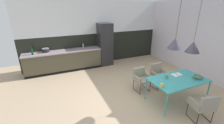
{
  "coord_description": "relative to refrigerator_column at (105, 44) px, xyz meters",
  "views": [
    {
      "loc": [
        -2.15,
        -3.33,
        2.7
      ],
      "look_at": [
        -0.32,
        0.87,
        0.95
      ],
      "focal_mm": 24.07,
      "sensor_mm": 36.0,
      "label": 1
    }
  ],
  "objects": [
    {
      "name": "ground_plane",
      "position": [
        -0.28,
        -3.06,
        -0.97
      ],
      "size": [
        9.06,
        9.06,
        0.0
      ],
      "primitive_type": "plane",
      "color": "tan"
    },
    {
      "name": "back_wall_panel_upper",
      "position": [
        -0.28,
        0.36,
        1.2
      ],
      "size": [
        6.66,
        0.12,
        1.45
      ],
      "primitive_type": "cube",
      "color": "silver",
      "rests_on": "back_wall_splashback_dark"
    },
    {
      "name": "side_wall_right",
      "position": [
        2.99,
        -3.06,
        0.48
      ],
      "size": [
        0.12,
        6.97,
        2.9
      ],
      "primitive_type": "cube",
      "color": "silver",
      "rests_on": "ground"
    },
    {
      "name": "cooking_pot",
      "position": [
        -2.56,
        0.13,
        -0.01
      ],
      "size": [
        0.28,
        0.28,
        0.18
      ],
      "color": "black",
      "rests_on": "kitchen_counter"
    },
    {
      "name": "pendant_lamp_over_table_far",
      "position": [
        1.15,
        -3.67,
        0.67
      ],
      "size": [
        0.39,
        0.39,
        1.37
      ],
      "color": "black"
    },
    {
      "name": "refrigerator_column",
      "position": [
        0.0,
        0.0,
        0.0
      ],
      "size": [
        0.61,
        0.6,
        1.95
      ],
      "primitive_type": "cube",
      "color": "#232326",
      "rests_on": "ground"
    },
    {
      "name": "dining_table",
      "position": [
        0.82,
        -3.65,
        -0.29
      ],
      "size": [
        1.62,
        0.94,
        0.73
      ],
      "color": "teal",
      "rests_on": "ground"
    },
    {
      "name": "kitchen_counter",
      "position": [
        -1.89,
        -0.0,
        -0.53
      ],
      "size": [
        3.17,
        0.63,
        0.88
      ],
      "color": "#484331",
      "rests_on": "ground"
    },
    {
      "name": "fruit_bowl",
      "position": [
        1.35,
        -3.85,
        -0.19
      ],
      "size": [
        0.26,
        0.26,
        0.09
      ],
      "color": "#4C704C",
      "rests_on": "dining_table"
    },
    {
      "name": "bottle_spice_small",
      "position": [
        -3.04,
        -0.04,
        0.04
      ],
      "size": [
        0.08,
        0.08,
        0.31
      ],
      "color": "#0F3319",
      "rests_on": "kitchen_counter"
    },
    {
      "name": "open_book",
      "position": [
        0.99,
        -3.43,
        -0.24
      ],
      "size": [
        0.29,
        0.2,
        0.02
      ],
      "color": "white",
      "rests_on": "dining_table"
    },
    {
      "name": "back_wall_splashback_dark",
      "position": [
        -0.28,
        0.36,
        -0.25
      ],
      "size": [
        6.66,
        0.12,
        1.45
      ],
      "primitive_type": "cube",
      "color": "black",
      "rests_on": "ground"
    },
    {
      "name": "pendant_lamp_over_table_near",
      "position": [
        0.5,
        -3.64,
        0.83
      ],
      "size": [
        0.36,
        0.36,
        1.19
      ],
      "color": "black"
    },
    {
      "name": "mug_short_terracotta",
      "position": [
        0.09,
        -3.82,
        -0.2
      ],
      "size": [
        0.13,
        0.08,
        0.1
      ],
      "color": "gold",
      "rests_on": "dining_table"
    },
    {
      "name": "mug_glass_clear",
      "position": [
        0.53,
        -3.48,
        -0.19
      ],
      "size": [
        0.12,
        0.07,
        0.11
      ],
      "color": "#5B8456",
      "rests_on": "dining_table"
    },
    {
      "name": "armchair_near_window",
      "position": [
        0.91,
        -2.71,
        -0.46
      ],
      "size": [
        0.5,
        0.48,
        0.82
      ],
      "rotation": [
        0.0,
        0.0,
        3.16
      ],
      "color": "gray",
      "rests_on": "ground"
    },
    {
      "name": "armchair_facing_counter",
      "position": [
        0.24,
        -2.68,
        -0.49
      ],
      "size": [
        0.51,
        0.49,
        0.75
      ],
      "rotation": [
        0.0,
        0.0,
        3.2
      ],
      "color": "gray",
      "rests_on": "ground"
    },
    {
      "name": "armchair_by_stool",
      "position": [
        0.77,
        -4.55,
        -0.48
      ],
      "size": [
        0.57,
        0.56,
        0.77
      ],
      "rotation": [
        0.0,
        0.0,
        -0.21
      ],
      "color": "gray",
      "rests_on": "ground"
    },
    {
      "name": "bottle_oil_tall",
      "position": [
        -1.0,
        0.1,
        0.01
      ],
      "size": [
        0.06,
        0.06,
        0.23
      ],
      "color": "tan",
      "rests_on": "kitchen_counter"
    }
  ]
}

